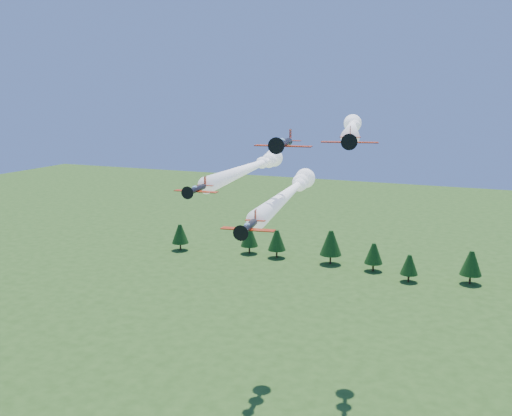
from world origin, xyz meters
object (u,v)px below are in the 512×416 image
at_px(plane_lead, 291,191).
at_px(plane_left, 253,167).
at_px(plane_slot, 284,143).
at_px(plane_right, 352,127).

distance_m(plane_lead, plane_left, 14.54).
xyz_separation_m(plane_lead, plane_left, (-10.78, 9.46, 2.40)).
height_order(plane_left, plane_slot, plane_slot).
bearing_deg(plane_right, plane_left, -175.55).
distance_m(plane_lead, plane_right, 18.82).
height_order(plane_left, plane_right, plane_right).
relative_size(plane_lead, plane_left, 0.98).
bearing_deg(plane_slot, plane_lead, 96.62).
bearing_deg(plane_left, plane_right, 11.59).
distance_m(plane_left, plane_slot, 23.73).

